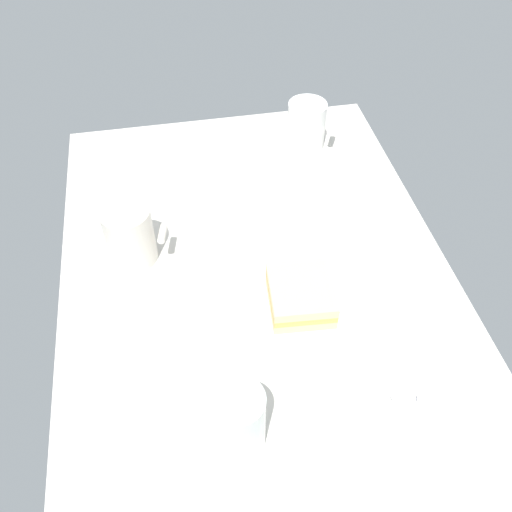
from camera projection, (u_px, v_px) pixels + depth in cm
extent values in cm
cube|color=beige|center=(256.00, 272.00, 92.42)|extent=(90.00, 64.00, 2.00)
cylinder|color=silver|center=(130.00, 235.00, 89.63)|extent=(7.98, 7.98, 10.40)
cylinder|color=tan|center=(125.00, 214.00, 86.17)|extent=(7.02, 7.02, 0.40)
cylinder|color=silver|center=(162.00, 234.00, 89.13)|extent=(3.77, 1.95, 1.20)
cylinder|color=white|center=(306.00, 125.00, 111.27)|extent=(7.71, 7.71, 9.83)
cylinder|color=black|center=(308.00, 106.00, 108.02)|extent=(6.78, 6.78, 0.40)
cylinder|color=white|center=(332.00, 127.00, 109.97)|extent=(3.64, 2.60, 1.20)
cube|color=beige|center=(300.00, 301.00, 86.02)|extent=(11.41, 10.43, 1.60)
cube|color=#D8B259|center=(301.00, 295.00, 84.99)|extent=(11.41, 10.43, 1.20)
cube|color=beige|center=(301.00, 289.00, 83.96)|extent=(11.41, 10.43, 1.60)
cylinder|color=silver|center=(238.00, 421.00, 67.58)|extent=(6.77, 6.77, 10.76)
cylinder|color=white|center=(239.00, 426.00, 68.58)|extent=(6.09, 6.09, 8.04)
ellipsoid|color=silver|center=(403.00, 397.00, 75.23)|extent=(3.41, 4.17, 0.80)
cylinder|color=silver|center=(448.00, 402.00, 74.72)|extent=(3.36, 8.33, 0.70)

